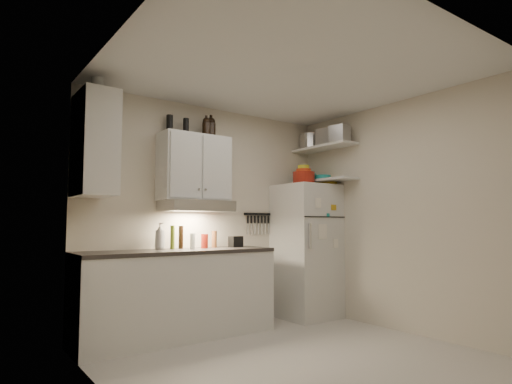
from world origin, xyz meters
TOP-DOWN VIEW (x-y plane):
  - floor at (0.00, 0.00)m, footprint 3.20×3.00m
  - ceiling at (0.00, 0.00)m, footprint 3.20×3.00m
  - back_wall at (0.00, 1.51)m, footprint 3.20×0.02m
  - left_wall at (-1.61, 0.00)m, footprint 0.02×3.00m
  - right_wall at (1.61, 0.00)m, footprint 0.02×3.00m
  - base_cabinet at (-0.55, 1.20)m, footprint 2.10×0.60m
  - countertop at (-0.55, 1.20)m, footprint 2.10×0.62m
  - upper_cabinet at (-0.30, 1.33)m, footprint 0.80×0.33m
  - side_cabinet at (-1.44, 1.20)m, footprint 0.33×0.55m
  - range_hood at (-0.30, 1.27)m, footprint 0.76×0.46m
  - fridge at (1.25, 1.16)m, footprint 0.70×0.68m
  - shelf_hi at (1.45, 1.02)m, footprint 0.30×0.95m
  - shelf_lo at (1.45, 1.02)m, footprint 0.30×0.95m
  - knife_strip at (0.70, 1.49)m, footprint 0.42×0.02m
  - dutch_oven at (1.18, 1.12)m, footprint 0.37×0.37m
  - book_stack at (1.53, 1.06)m, footprint 0.31×0.34m
  - spice_jar at (1.23, 1.16)m, footprint 0.07×0.07m
  - stock_pot at (1.51, 1.33)m, footprint 0.38×0.38m
  - tin_a at (1.45, 0.98)m, footprint 0.25×0.23m
  - tin_b at (1.40, 0.69)m, footprint 0.25×0.25m
  - bowl_teal at (1.39, 1.30)m, footprint 0.25×0.25m
  - bowl_orange at (1.33, 1.30)m, footprint 0.20×0.20m
  - bowl_yellow at (1.33, 1.30)m, footprint 0.16×0.16m
  - plates at (1.43, 1.04)m, footprint 0.24×0.24m
  - growler_a at (-0.18, 1.29)m, footprint 0.11×0.11m
  - growler_b at (-0.05, 1.40)m, footprint 0.12×0.12m
  - thermos_a at (-0.40, 1.37)m, footprint 0.09×0.09m
  - thermos_b at (-0.58, 1.41)m, footprint 0.09×0.09m
  - side_jar at (-1.43, 1.19)m, footprint 0.15×0.15m
  - soap_bottle at (-0.69, 1.35)m, footprint 0.16×0.16m
  - pepper_mill at (-0.02, 1.35)m, footprint 0.08×0.08m
  - oil_bottle at (-0.57, 1.31)m, footprint 0.05×0.05m
  - vinegar_bottle at (-0.45, 1.34)m, footprint 0.06×0.06m
  - clear_bottle at (-0.37, 1.22)m, footprint 0.07×0.07m
  - red_jar at (-0.20, 1.26)m, footprint 0.09×0.09m
  - caddy at (0.23, 1.28)m, footprint 0.16×0.12m

SIDE VIEW (x-z plane):
  - floor at x=0.00m, z-range -0.02..0.00m
  - base_cabinet at x=-0.55m, z-range 0.00..0.88m
  - fridge at x=1.25m, z-range 0.00..1.70m
  - countertop at x=-0.55m, z-range 0.88..0.92m
  - caddy at x=0.23m, z-range 0.92..1.05m
  - red_jar at x=-0.20m, z-range 0.92..1.08m
  - clear_bottle at x=-0.37m, z-range 0.92..1.09m
  - pepper_mill at x=-0.02m, z-range 0.92..1.11m
  - vinegar_bottle at x=-0.45m, z-range 0.92..1.17m
  - oil_bottle at x=-0.57m, z-range 0.92..1.18m
  - soap_bottle at x=-0.69m, z-range 0.92..1.24m
  - back_wall at x=0.00m, z-range 0.00..2.60m
  - left_wall at x=-1.61m, z-range 0.00..2.60m
  - right_wall at x=1.61m, z-range 0.00..2.60m
  - knife_strip at x=0.70m, z-range 1.31..1.33m
  - range_hood at x=-0.30m, z-range 1.33..1.45m
  - book_stack at x=1.53m, z-range 1.70..1.79m
  - spice_jar at x=1.23m, z-range 1.70..1.80m
  - shelf_lo at x=1.45m, z-range 1.75..1.77m
  - dutch_oven at x=1.18m, z-range 1.70..1.86m
  - plates at x=1.43m, z-range 1.77..1.83m
  - bowl_teal at x=1.39m, z-range 1.77..1.87m
  - upper_cabinet at x=-0.30m, z-range 1.45..2.20m
  - bowl_orange at x=1.33m, z-range 1.87..1.93m
  - side_cabinet at x=-1.44m, z-range 1.45..2.45m
  - bowl_yellow at x=1.33m, z-range 1.93..1.98m
  - shelf_hi at x=1.45m, z-range 2.19..2.22m
  - thermos_a at x=-0.40m, z-range 2.20..2.39m
  - thermos_b at x=-0.58m, z-range 2.20..2.41m
  - growler_a at x=-0.18m, z-range 2.20..2.42m
  - tin_b at x=1.40m, z-range 2.21..2.42m
  - tin_a at x=1.45m, z-range 2.21..2.43m
  - stock_pot at x=1.51m, z-range 2.21..2.44m
  - growler_b at x=-0.05m, z-range 2.20..2.47m
  - side_jar at x=-1.43m, z-range 2.45..2.60m
  - ceiling at x=0.00m, z-range 2.60..2.62m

